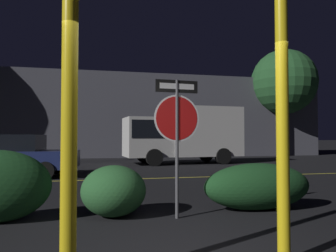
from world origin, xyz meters
TOP-DOWN VIEW (x-y plane):
  - road_center_stripe at (0.00, 7.47)m, footprint 40.14×0.12m
  - stop_sign at (0.50, 1.94)m, footprint 0.83×0.09m
  - yellow_pole_left at (-1.15, -0.45)m, footprint 0.15×0.15m
  - yellow_pole_right at (1.17, -0.31)m, footprint 0.14×0.14m
  - hedge_bush_2 at (-0.57, 2.31)m, footprint 1.16×1.11m
  - hedge_bush_3 at (2.21, 2.25)m, footprint 2.20×0.90m
  - passing_car_2 at (-3.84, 9.02)m, footprint 4.86×2.34m
  - delivery_truck at (3.70, 13.42)m, footprint 6.36×2.82m
  - tree_1 at (13.05, 18.47)m, footprint 4.88×4.88m
  - building_backdrop at (-0.66, 21.14)m, footprint 33.66×4.70m

SIDE VIEW (x-z plane):
  - road_center_stripe at x=0.00m, z-range 0.00..0.01m
  - hedge_bush_3 at x=2.21m, z-range 0.00..0.91m
  - hedge_bush_2 at x=-0.57m, z-range 0.00..0.91m
  - passing_car_2 at x=-3.84m, z-range -0.01..1.49m
  - yellow_pole_left at x=-1.15m, z-range 0.00..3.08m
  - yellow_pole_right at x=1.17m, z-range 0.00..3.23m
  - delivery_truck at x=3.70m, z-range 0.10..3.14m
  - stop_sign at x=0.50m, z-range 0.50..2.92m
  - building_backdrop at x=-0.66m, z-range 0.00..5.92m
  - tree_1 at x=13.05m, z-range 1.56..9.60m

